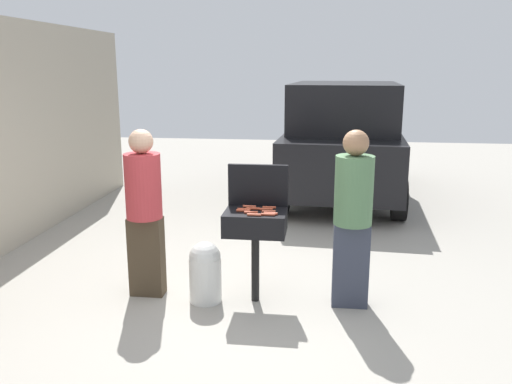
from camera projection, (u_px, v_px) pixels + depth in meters
ground_plane at (227, 302)px, 5.26m from camera, size 24.00×24.00×0.00m
bbq_grill at (255, 226)px, 5.12m from camera, size 0.60×0.44×0.93m
grill_lid_open at (258, 185)px, 5.25m from camera, size 0.60×0.05×0.42m
hot_dog_0 at (250, 207)px, 5.21m from camera, size 0.13×0.03×0.03m
hot_dog_1 at (251, 212)px, 5.01m from camera, size 0.13×0.04×0.03m
hot_dog_2 at (269, 207)px, 5.18m from camera, size 0.13×0.03×0.03m
hot_dog_3 at (253, 209)px, 5.14m from camera, size 0.13×0.03×0.03m
hot_dog_4 at (244, 209)px, 5.11m from camera, size 0.13×0.03×0.03m
hot_dog_5 at (266, 209)px, 5.12m from camera, size 0.13×0.04×0.03m
hot_dog_6 at (269, 211)px, 5.04m from camera, size 0.13×0.03×0.03m
hot_dog_7 at (254, 215)px, 4.92m from camera, size 0.13×0.03×0.03m
hot_dog_8 at (243, 211)px, 5.07m from camera, size 0.13×0.03×0.03m
hot_dog_9 at (268, 215)px, 4.93m from camera, size 0.13×0.03×0.03m
hot_dog_10 at (271, 213)px, 4.97m from camera, size 0.13×0.04×0.03m
propane_tank at (205, 270)px, 5.22m from camera, size 0.32×0.32×0.62m
person_left at (144, 207)px, 5.24m from camera, size 0.36×0.36×1.71m
person_right at (353, 213)px, 4.99m from camera, size 0.36×0.36×1.73m
parked_minivan at (344, 139)px, 9.42m from camera, size 2.25×4.51×2.02m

